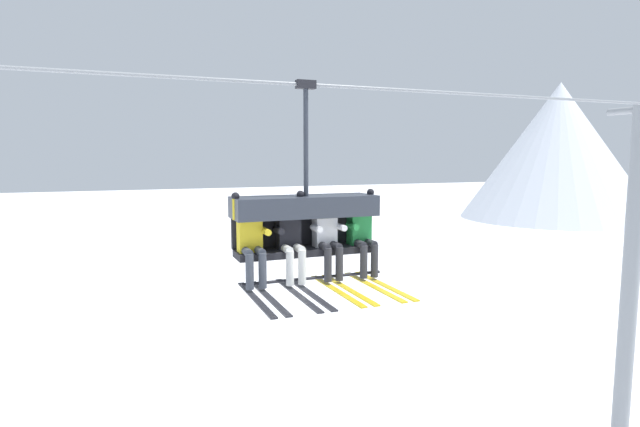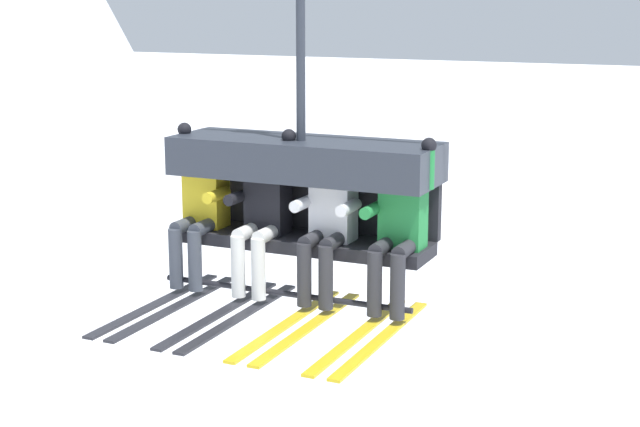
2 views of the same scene
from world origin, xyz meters
The scene contains 8 objects.
mountain_peak_central centered at (41.43, 33.32, 7.29)m, with size 19.81×19.81×14.59m.
lift_tower_far centered at (8.11, -0.02, 4.17)m, with size 0.36×1.88×8.01m.
lift_cable centered at (0.74, -0.80, 7.73)m, with size 16.76×0.05×0.05m.
chairlift_chair centered at (0.15, -0.73, 5.87)m, with size 2.11×0.74×2.79m.
skier_yellow centered at (-0.69, -0.94, 5.59)m, with size 0.48×1.70×1.34m.
skier_black centered at (-0.12, -0.94, 5.59)m, with size 0.48×1.70×1.34m.
skier_white centered at (0.44, -0.95, 5.57)m, with size 0.46×1.70×1.23m.
skier_green centered at (1.00, -0.94, 5.59)m, with size 0.48×1.70×1.34m.
Camera 1 is at (-2.30, -7.53, 6.72)m, focal length 28.00 mm.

